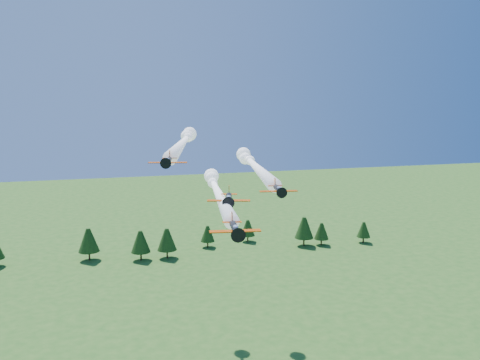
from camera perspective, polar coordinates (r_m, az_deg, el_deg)
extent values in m
cylinder|color=black|center=(83.03, -0.55, -5.16)|extent=(1.85, 5.91, 1.08)
cone|color=black|center=(79.77, -0.26, -5.77)|extent=(1.20, 1.11, 1.08)
cone|color=black|center=(79.15, -0.20, -5.89)|extent=(0.54, 0.54, 0.47)
cylinder|color=black|center=(78.98, -0.18, -5.93)|extent=(2.25, 0.35, 2.26)
cube|color=#D34500|center=(82.70, -0.52, -5.47)|extent=(8.09, 2.52, 0.13)
cube|color=#D34500|center=(86.69, -0.85, -4.49)|extent=(3.22, 1.33, 0.08)
cube|color=#D34500|center=(86.59, -0.86, -3.92)|extent=(0.23, 1.03, 1.56)
ellipsoid|color=#84A1CD|center=(81.99, -0.47, -5.04)|extent=(0.94, 1.39, 0.67)
sphere|color=white|center=(124.06, -2.87, -0.29)|extent=(2.30, 2.30, 2.30)
sphere|color=white|center=(129.32, -3.06, 0.11)|extent=(3.00, 3.00, 3.00)
sphere|color=white|center=(134.58, -3.23, 0.48)|extent=(3.70, 3.70, 3.70)
cylinder|color=black|center=(90.16, -7.70, 2.06)|extent=(1.96, 4.79, 0.87)
cone|color=black|center=(87.45, -7.89, 1.83)|extent=(1.03, 0.97, 0.87)
cone|color=black|center=(86.94, -7.93, 1.79)|extent=(0.47, 0.47, 0.38)
cylinder|color=black|center=(86.79, -7.94, 1.77)|extent=(1.79, 0.46, 1.83)
cube|color=#D34500|center=(89.86, -7.72, 1.86)|extent=(6.56, 2.66, 0.10)
cube|color=#D34500|center=(93.22, -7.50, 2.33)|extent=(2.63, 1.32, 0.06)
cube|color=#D34500|center=(93.22, -7.50, 2.77)|extent=(0.27, 0.82, 1.27)
ellipsoid|color=#84A1CD|center=(89.35, -7.76, 2.22)|extent=(0.86, 1.17, 0.54)
sphere|color=white|center=(133.06, -5.73, 4.46)|extent=(2.30, 2.30, 2.30)
sphere|color=white|center=(138.65, -5.57, 4.66)|extent=(3.00, 3.00, 3.00)
sphere|color=white|center=(144.25, -5.41, 4.85)|extent=(3.70, 3.70, 3.70)
cylinder|color=black|center=(91.95, 4.09, -0.97)|extent=(1.60, 4.83, 0.88)
cone|color=black|center=(89.27, 4.40, -1.29)|extent=(0.99, 0.92, 0.88)
cone|color=black|center=(88.76, 4.47, -1.36)|extent=(0.44, 0.45, 0.39)
cylinder|color=black|center=(88.62, 4.49, -1.37)|extent=(1.83, 0.32, 1.85)
cube|color=#D34500|center=(91.66, 4.12, -1.19)|extent=(6.62, 2.18, 0.11)
cube|color=#D34500|center=(94.97, 3.75, -0.61)|extent=(2.64, 1.13, 0.06)
cube|color=#D34500|center=(94.93, 3.75, -0.18)|extent=(0.21, 0.84, 1.28)
ellipsoid|color=#84A1CD|center=(91.12, 4.18, -0.85)|extent=(0.79, 1.14, 0.55)
sphere|color=white|center=(130.42, 0.99, 2.13)|extent=(2.30, 2.30, 2.30)
sphere|color=white|center=(135.41, 0.72, 2.40)|extent=(3.00, 3.00, 3.00)
sphere|color=white|center=(140.41, 0.47, 2.65)|extent=(3.70, 3.70, 3.70)
cylinder|color=black|center=(99.62, -1.21, -1.96)|extent=(2.55, 5.91, 1.08)
cone|color=black|center=(96.29, -1.25, -2.36)|extent=(1.29, 1.22, 1.08)
cone|color=black|center=(95.65, -1.26, -2.44)|extent=(0.58, 0.59, 0.48)
cylinder|color=black|center=(95.47, -1.26, -2.46)|extent=(2.20, 0.63, 2.27)
cube|color=#D34500|center=(99.26, -1.22, -2.20)|extent=(8.10, 3.47, 0.13)
cube|color=#D34500|center=(103.37, -1.17, -1.51)|extent=(3.26, 1.70, 0.08)
cube|color=#D34500|center=(103.31, -1.18, -1.03)|extent=(0.36, 1.02, 1.57)
ellipsoid|color=#84A1CD|center=(98.58, -1.22, -1.82)|extent=(1.09, 1.45, 0.67)
cylinder|color=#382314|center=(215.59, 6.82, -6.56)|extent=(0.60, 0.60, 3.26)
cone|color=black|center=(214.07, 6.85, -5.06)|extent=(7.45, 7.45, 8.38)
cylinder|color=#382314|center=(203.86, -15.77, -7.79)|extent=(0.60, 0.60, 3.32)
cone|color=black|center=(202.22, -15.84, -6.18)|extent=(7.60, 7.60, 8.55)
cylinder|color=#382314|center=(224.16, 13.01, -6.23)|extent=(0.60, 0.60, 2.39)
cone|color=black|center=(223.06, 13.05, -5.17)|extent=(5.47, 5.47, 6.15)
cylinder|color=#382314|center=(220.01, 0.83, -6.26)|extent=(0.60, 0.60, 2.53)
cone|color=black|center=(218.83, 0.83, -5.12)|extent=(5.79, 5.79, 6.51)
cylinder|color=#382314|center=(200.67, -7.77, -7.82)|extent=(0.60, 0.60, 3.12)
cone|color=black|center=(199.10, -7.81, -6.29)|extent=(7.13, 7.13, 8.02)
cylinder|color=#382314|center=(199.72, -10.52, -7.98)|extent=(0.60, 0.60, 3.08)
cone|color=black|center=(198.16, -10.56, -6.47)|extent=(7.04, 7.04, 7.92)
cylinder|color=#382314|center=(212.69, -3.46, -6.85)|extent=(0.60, 0.60, 2.41)
cone|color=black|center=(211.52, -3.48, -5.73)|extent=(5.50, 5.50, 6.19)
cylinder|color=#382314|center=(217.69, 8.66, -6.54)|extent=(0.60, 0.60, 2.52)
cone|color=black|center=(216.50, 8.69, -5.40)|extent=(5.77, 5.77, 6.49)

